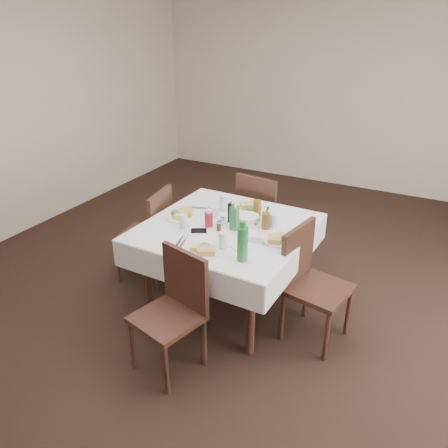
% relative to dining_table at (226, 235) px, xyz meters
% --- Properties ---
extents(ground_plane, '(7.00, 7.00, 0.00)m').
position_rel_dining_table_xyz_m(ground_plane, '(0.20, 0.01, -0.68)').
color(ground_plane, black).
extents(room_shell, '(6.04, 7.04, 2.80)m').
position_rel_dining_table_xyz_m(room_shell, '(0.20, 0.01, 1.03)').
color(room_shell, beige).
rests_on(room_shell, ground).
extents(dining_table, '(1.33, 1.33, 0.76)m').
position_rel_dining_table_xyz_m(dining_table, '(0.00, 0.00, 0.00)').
color(dining_table, '#311A14').
rests_on(dining_table, ground).
extents(chair_north, '(0.50, 0.50, 0.93)m').
position_rel_dining_table_xyz_m(chair_north, '(-0.06, 0.86, -0.15)').
color(chair_north, '#311A14').
rests_on(chair_north, ground).
extents(chair_south, '(0.51, 0.51, 0.88)m').
position_rel_dining_table_xyz_m(chair_south, '(0.02, -0.79, -0.18)').
color(chair_south, '#311A14').
rests_on(chair_south, ground).
extents(chair_east, '(0.51, 0.51, 0.92)m').
position_rel_dining_table_xyz_m(chair_east, '(0.73, -0.05, -0.16)').
color(chair_east, '#311A14').
rests_on(chair_east, ground).
extents(chair_west, '(0.49, 0.49, 0.90)m').
position_rel_dining_table_xyz_m(chair_west, '(-0.81, 0.06, -0.16)').
color(chair_west, '#311A14').
rests_on(chair_west, ground).
extents(meal_north, '(0.25, 0.25, 0.06)m').
position_rel_dining_table_xyz_m(meal_north, '(0.05, 0.38, 0.10)').
color(meal_north, white).
rests_on(meal_north, dining_table).
extents(meal_south, '(0.25, 0.25, 0.05)m').
position_rel_dining_table_xyz_m(meal_south, '(0.06, -0.47, 0.10)').
color(meal_south, white).
rests_on(meal_south, dining_table).
extents(meal_east, '(0.24, 0.24, 0.05)m').
position_rel_dining_table_xyz_m(meal_east, '(0.48, -0.06, 0.10)').
color(meal_east, white).
rests_on(meal_east, dining_table).
extents(meal_west, '(0.27, 0.27, 0.06)m').
position_rel_dining_table_xyz_m(meal_west, '(-0.42, -0.02, 0.11)').
color(meal_west, white).
rests_on(meal_west, dining_table).
extents(side_plate_a, '(0.17, 0.17, 0.01)m').
position_rel_dining_table_xyz_m(side_plate_a, '(-0.26, 0.33, 0.09)').
color(side_plate_a, white).
rests_on(side_plate_a, dining_table).
extents(side_plate_b, '(0.16, 0.16, 0.01)m').
position_rel_dining_table_xyz_m(side_plate_b, '(0.26, -0.26, 0.09)').
color(side_plate_b, white).
rests_on(side_plate_b, dining_table).
extents(water_n, '(0.08, 0.08, 0.14)m').
position_rel_dining_table_xyz_m(water_n, '(-0.16, 0.27, 0.15)').
color(water_n, silver).
rests_on(water_n, dining_table).
extents(water_s, '(0.07, 0.07, 0.13)m').
position_rel_dining_table_xyz_m(water_s, '(0.15, -0.34, 0.15)').
color(water_s, silver).
rests_on(water_s, dining_table).
extents(water_e, '(0.06, 0.06, 0.12)m').
position_rel_dining_table_xyz_m(water_e, '(0.35, 0.16, 0.14)').
color(water_e, silver).
rests_on(water_e, dining_table).
extents(water_w, '(0.06, 0.06, 0.12)m').
position_rel_dining_table_xyz_m(water_w, '(-0.29, -0.19, 0.14)').
color(water_w, silver).
rests_on(water_w, dining_table).
extents(iced_tea_a, '(0.07, 0.07, 0.14)m').
position_rel_dining_table_xyz_m(iced_tea_a, '(0.14, 0.30, 0.15)').
color(iced_tea_a, brown).
rests_on(iced_tea_a, dining_table).
extents(iced_tea_b, '(0.07, 0.07, 0.14)m').
position_rel_dining_table_xyz_m(iced_tea_b, '(0.30, 0.10, 0.15)').
color(iced_tea_b, brown).
rests_on(iced_tea_b, dining_table).
extents(bread_basket, '(0.21, 0.21, 0.07)m').
position_rel_dining_table_xyz_m(bread_basket, '(0.13, 0.12, 0.12)').
color(bread_basket, silver).
rests_on(bread_basket, dining_table).
extents(oil_cruet_dark, '(0.05, 0.05, 0.21)m').
position_rel_dining_table_xyz_m(oil_cruet_dark, '(0.00, 0.09, 0.17)').
color(oil_cruet_dark, black).
rests_on(oil_cruet_dark, dining_table).
extents(oil_cruet_green, '(0.06, 0.06, 0.25)m').
position_rel_dining_table_xyz_m(oil_cruet_green, '(0.09, -0.02, 0.19)').
color(oil_cruet_green, '#266E35').
rests_on(oil_cruet_green, dining_table).
extents(ketchup_bottle, '(0.07, 0.07, 0.15)m').
position_rel_dining_table_xyz_m(ketchup_bottle, '(-0.12, -0.07, 0.15)').
color(ketchup_bottle, '#AA1B28').
rests_on(ketchup_bottle, dining_table).
extents(salt_shaker, '(0.03, 0.03, 0.08)m').
position_rel_dining_table_xyz_m(salt_shaker, '(-0.03, -0.02, 0.12)').
color(salt_shaker, white).
rests_on(salt_shaker, dining_table).
extents(pepper_shaker, '(0.04, 0.04, 0.08)m').
position_rel_dining_table_xyz_m(pepper_shaker, '(-0.01, -0.11, 0.12)').
color(pepper_shaker, '#3B251C').
rests_on(pepper_shaker, dining_table).
extents(coffee_mug, '(0.12, 0.12, 0.09)m').
position_rel_dining_table_xyz_m(coffee_mug, '(-0.18, 0.13, 0.12)').
color(coffee_mug, white).
rests_on(coffee_mug, dining_table).
extents(sunglasses, '(0.13, 0.09, 0.03)m').
position_rel_dining_table_xyz_m(sunglasses, '(-0.14, -0.20, 0.10)').
color(sunglasses, black).
rests_on(sunglasses, dining_table).
extents(green_bottle, '(0.08, 0.08, 0.30)m').
position_rel_dining_table_xyz_m(green_bottle, '(0.35, -0.44, 0.21)').
color(green_bottle, '#266E35').
rests_on(green_bottle, dining_table).
extents(sugar_caddy, '(0.11, 0.09, 0.05)m').
position_rel_dining_table_xyz_m(sugar_caddy, '(0.32, -0.14, 0.11)').
color(sugar_caddy, white).
rests_on(sugar_caddy, dining_table).
extents(cutlery_n, '(0.09, 0.21, 0.01)m').
position_rel_dining_table_xyz_m(cutlery_n, '(0.17, 0.41, 0.09)').
color(cutlery_n, silver).
rests_on(cutlery_n, dining_table).
extents(cutlery_s, '(0.11, 0.21, 0.01)m').
position_rel_dining_table_xyz_m(cutlery_s, '(-0.17, -0.41, 0.09)').
color(cutlery_s, silver).
rests_on(cutlery_s, dining_table).
extents(cutlery_e, '(0.17, 0.05, 0.01)m').
position_rel_dining_table_xyz_m(cutlery_e, '(0.47, -0.15, 0.09)').
color(cutlery_e, silver).
rests_on(cutlery_e, dining_table).
extents(cutlery_w, '(0.17, 0.08, 0.01)m').
position_rel_dining_table_xyz_m(cutlery_w, '(-0.38, 0.20, 0.09)').
color(cutlery_w, silver).
rests_on(cutlery_w, dining_table).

